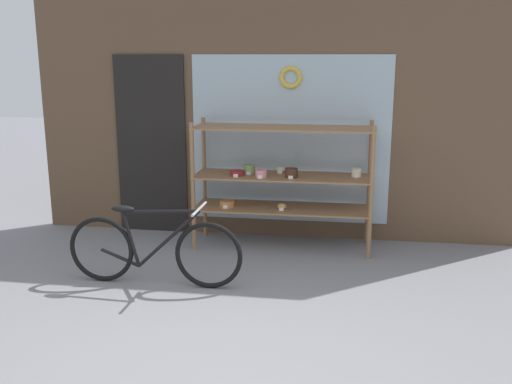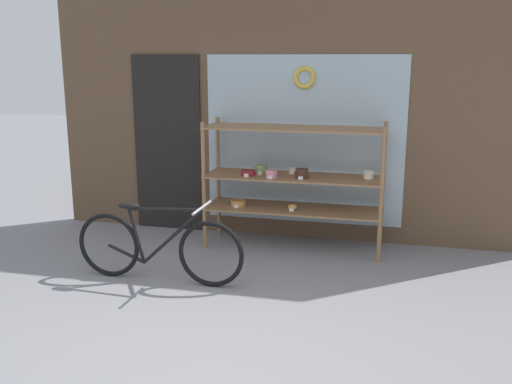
# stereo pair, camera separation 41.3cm
# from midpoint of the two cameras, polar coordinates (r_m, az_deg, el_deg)

# --- Properties ---
(ground_plane) EXTENTS (30.00, 30.00, 0.00)m
(ground_plane) POSITION_cam_midpoint_polar(r_m,az_deg,el_deg) (4.14, -6.69, -16.81)
(ground_plane) COLOR gray
(storefront_facade) EXTENTS (5.60, 0.13, 3.29)m
(storefront_facade) POSITION_cam_midpoint_polar(r_m,az_deg,el_deg) (6.55, -0.42, 9.25)
(storefront_facade) COLOR brown
(storefront_facade) RESTS_ON ground_plane
(display_case) EXTENTS (1.93, 0.57, 1.40)m
(display_case) POSITION_cam_midpoint_polar(r_m,az_deg,el_deg) (6.21, 0.58, 1.78)
(display_case) COLOR #8E6642
(display_case) RESTS_ON ground_plane
(bicycle) EXTENTS (1.66, 0.46, 0.76)m
(bicycle) POSITION_cam_midpoint_polar(r_m,az_deg,el_deg) (5.40, -12.42, -5.67)
(bicycle) COLOR black
(bicycle) RESTS_ON ground_plane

